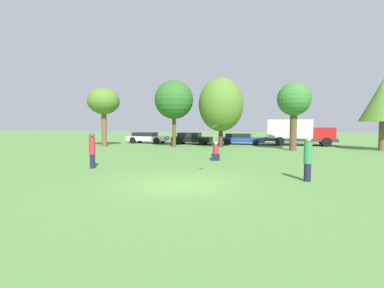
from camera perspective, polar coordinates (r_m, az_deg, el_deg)
The scene contains 14 objects.
ground_plane at distance 10.75m, azimuth -2.17°, elevation -7.77°, with size 120.00×120.00×0.00m, color #54843D.
person_thrower at distance 15.02m, azimuth -18.88°, elevation -1.00°, with size 0.29×0.29×1.76m.
person_catcher at distance 11.90m, azimuth 21.64°, elevation -2.70°, with size 0.31×0.31×1.70m.
frisbee at distance 11.97m, azimuth 4.37°, elevation 3.50°, with size 0.25×0.25×0.08m.
bystander_sitting at distance 17.22m, azimuth 4.62°, elevation -1.66°, with size 0.44×0.37×1.13m.
tree_0 at distance 28.29m, azimuth -16.86°, elevation 7.85°, with size 2.91×2.91×5.41m.
tree_1 at distance 26.68m, azimuth -3.55°, elevation 8.57°, with size 3.49×3.49×6.02m.
tree_2 at distance 26.56m, azimuth 5.67°, elevation 7.64°, with size 3.99×3.99×6.23m.
tree_3 at distance 24.60m, azimuth 19.27°, elevation 8.01°, with size 2.63×2.63×5.39m.
tree_4 at distance 27.67m, azimuth 33.38°, elevation 7.27°, with size 3.54×3.54×5.85m.
parked_car_white at distance 31.79m, azimuth -8.78°, elevation 1.31°, with size 4.45×2.03×1.17m.
parked_car_black at distance 30.06m, azimuth -0.11°, elevation 1.18°, with size 4.09×2.10×1.19m.
parked_car_blue at distance 30.05m, azimuth 9.54°, elevation 1.06°, with size 4.61×2.02×1.11m.
delivery_truck_red at distance 30.27m, azimuth 19.79°, elevation 2.29°, with size 6.72×2.74×2.51m.
Camera 1 is at (2.73, -10.16, 2.24)m, focal length 27.35 mm.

